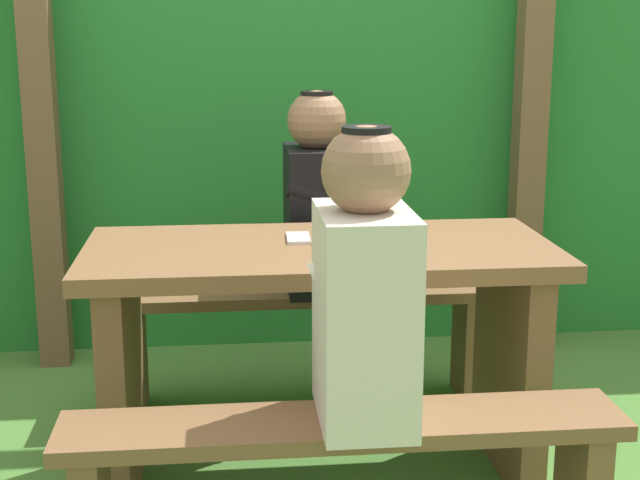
# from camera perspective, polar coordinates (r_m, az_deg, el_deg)

# --- Properties ---
(ground_plane) EXTENTS (12.00, 12.00, 0.00)m
(ground_plane) POSITION_cam_1_polar(r_m,az_deg,el_deg) (2.99, 0.00, -14.32)
(ground_plane) COLOR #4C7F34
(hedge_backdrop) EXTENTS (6.40, 0.89, 1.92)m
(hedge_backdrop) POSITION_cam_1_polar(r_m,az_deg,el_deg) (4.35, -2.31, 7.66)
(hedge_backdrop) COLOR #24782C
(hedge_backdrop) RESTS_ON ground_plane
(pergola_post_left) EXTENTS (0.12, 0.12, 2.30)m
(pergola_post_left) POSITION_cam_1_polar(r_m,az_deg,el_deg) (3.80, -17.10, 9.13)
(pergola_post_left) COLOR brown
(pergola_post_left) RESTS_ON ground_plane
(pergola_post_right) EXTENTS (0.12, 0.12, 2.30)m
(pergola_post_right) POSITION_cam_1_polar(r_m,az_deg,el_deg) (3.94, 13.07, 9.50)
(pergola_post_right) COLOR brown
(pergola_post_right) RESTS_ON ground_plane
(picnic_table) EXTENTS (1.40, 0.64, 0.75)m
(picnic_table) POSITION_cam_1_polar(r_m,az_deg,el_deg) (2.79, 0.00, -5.08)
(picnic_table) COLOR brown
(picnic_table) RESTS_ON ground_plane
(bench_near) EXTENTS (1.40, 0.24, 0.44)m
(bench_near) POSITION_cam_1_polar(r_m,az_deg,el_deg) (2.35, 1.47, -13.82)
(bench_near) COLOR brown
(bench_near) RESTS_ON ground_plane
(bench_far) EXTENTS (1.40, 0.24, 0.44)m
(bench_far) POSITION_cam_1_polar(r_m,az_deg,el_deg) (3.39, -0.99, -5.09)
(bench_far) COLOR brown
(bench_far) RESTS_ON ground_plane
(person_white_shirt) EXTENTS (0.25, 0.35, 0.72)m
(person_white_shirt) POSITION_cam_1_polar(r_m,az_deg,el_deg) (2.19, 2.78, -2.98)
(person_white_shirt) COLOR silver
(person_white_shirt) RESTS_ON bench_near
(person_black_coat) EXTENTS (0.25, 0.35, 0.72)m
(person_black_coat) POSITION_cam_1_polar(r_m,az_deg,el_deg) (3.28, -0.19, 2.53)
(person_black_coat) COLOR black
(person_black_coat) RESTS_ON bench_far
(drinking_glass) EXTENTS (0.08, 0.08, 0.09)m
(drinking_glass) POSITION_cam_1_polar(r_m,az_deg,el_deg) (2.76, 1.27, 0.81)
(drinking_glass) COLOR silver
(drinking_glass) RESTS_ON picnic_table
(bottle_left) EXTENTS (0.06, 0.06, 0.25)m
(bottle_left) POSITION_cam_1_polar(r_m,az_deg,el_deg) (2.70, 2.80, 1.75)
(bottle_left) COLOR silver
(bottle_left) RESTS_ON picnic_table
(cell_phone) EXTENTS (0.08, 0.14, 0.01)m
(cell_phone) POSITION_cam_1_polar(r_m,az_deg,el_deg) (2.80, -1.36, 0.13)
(cell_phone) COLOR silver
(cell_phone) RESTS_ON picnic_table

